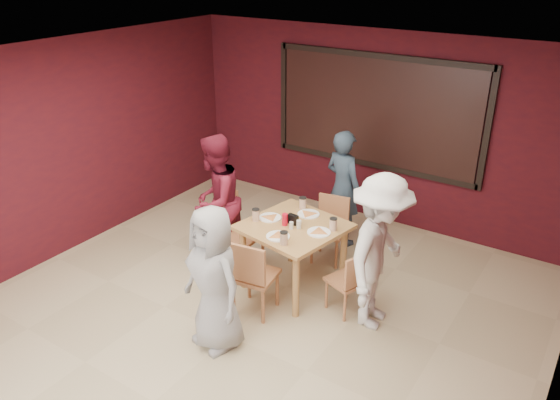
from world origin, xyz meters
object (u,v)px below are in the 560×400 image
Objects in this scene: diner_right at (379,253)px; chair_back at (331,225)px; chair_front at (252,274)px; dining_table at (294,233)px; chair_left at (237,228)px; diner_back at (343,188)px; diner_front at (214,279)px; chair_right at (351,279)px; diner_left at (216,201)px.

chair_back is at bearing 44.02° from diner_right.
chair_front is 1.59m from chair_back.
diner_right is at bearing -5.05° from dining_table.
chair_left is at bearing 179.52° from dining_table.
chair_left is at bearing 75.59° from diner_back.
diner_front is (-0.02, -0.60, 0.25)m from chair_front.
chair_left is at bearing 176.17° from chair_right.
dining_table is 1.16m from diner_left.
diner_left is (-1.20, -0.88, 0.38)m from chair_back.
chair_right is at bearing -7.30° from dining_table.
diner_right is (1.08, -0.95, 0.39)m from chair_back.
diner_back is 1.86m from diner_right.
chair_left is at bearing 85.91° from diner_left.
chair_left is (-0.77, 0.74, 0.01)m from chair_front.
dining_table is 0.76m from chair_front.
diner_back is at bearing 121.05° from chair_right.
chair_left is 1.68m from chair_right.
chair_front is 0.98× the size of chair_left.
chair_right is 2.02m from diner_left.
chair_front is at bearing -145.38° from chair_right.
dining_table is 0.70× the size of diner_right.
diner_left is at bearing -178.54° from dining_table.
chair_left is at bearing 82.30° from diner_right.
chair_back is 0.53× the size of diner_back.
chair_front is at bearing 102.14° from diner_front.
diner_right reaches higher than diner_front.
dining_table is at bearing 172.70° from chair_right.
diner_front is 2.67m from diner_back.
dining_table is 1.34m from diner_front.
chair_right is 0.46× the size of diner_left.
chair_left is 0.61× the size of diner_front.
chair_front is 0.60× the size of diner_front.
diner_back is at bearing 100.50° from chair_back.
diner_right is (1.22, 1.23, 0.09)m from diner_front.
chair_front is 1.09× the size of chair_back.
chair_right is at bearing 34.62° from chair_front.
dining_table is 0.89m from chair_back.
diner_right is (2.27, -0.07, 0.01)m from diner_left.
diner_left is 0.99× the size of diner_right.
dining_table is 0.76× the size of diner_back.
dining_table is 0.87m from chair_right.
diner_left is (-1.05, 1.30, 0.08)m from diner_front.
diner_left reaches higher than chair_right.
chair_right is at bearing 67.01° from diner_front.
chair_right is at bearing -3.83° from chair_left.
diner_front reaches higher than dining_table.
chair_front is (-0.08, -0.73, -0.20)m from dining_table.
diner_right is at bearing -41.36° from chair_back.
diner_front is (-0.14, -2.18, 0.30)m from chair_back.
dining_table is at bearing 80.33° from diner_right.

